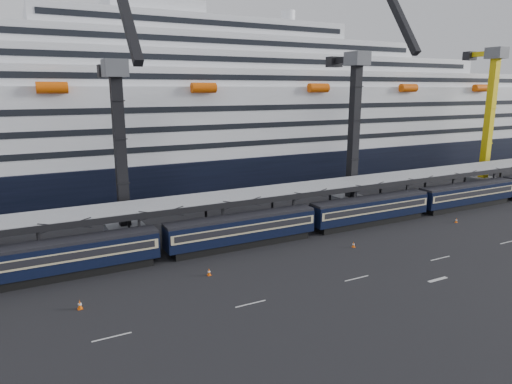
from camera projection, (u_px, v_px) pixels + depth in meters
ground at (347, 262)px, 50.29m from camera, size 260.00×260.00×0.00m
lane_markings at (438, 265)px, 49.45m from camera, size 111.00×4.27×0.02m
train at (267, 225)px, 56.34m from camera, size 133.05×3.00×4.05m
canopy at (283, 191)px, 61.22m from camera, size 130.00×6.25×5.53m
cruise_ship at (192, 123)px, 86.80m from camera, size 214.09×28.84×34.00m
crane_dark_near at (121, 146)px, 54.67m from camera, size 4.50×17.75×35.08m
crane_dark_mid at (356, 124)px, 69.30m from camera, size 4.50×18.24×39.64m
crane_yellow_near at (492, 113)px, 84.78m from camera, size 4.50×20.12×40.16m
traffic_cone_b at (80, 304)px, 39.46m from camera, size 0.43×0.43×0.87m
traffic_cone_c at (209, 272)px, 46.61m from camera, size 0.39×0.39×0.77m
traffic_cone_d at (354, 244)px, 54.86m from camera, size 0.36×0.36×0.72m
traffic_cone_e at (456, 220)px, 65.01m from camera, size 0.34×0.34×0.69m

